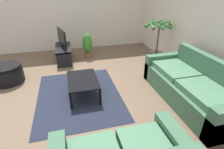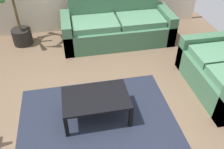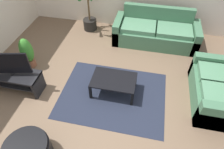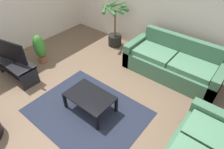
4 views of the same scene
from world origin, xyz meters
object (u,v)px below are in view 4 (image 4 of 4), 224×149
Objects in this scene: couch_main at (172,64)px; tv at (10,51)px; potted_palm at (115,27)px; potted_plant_small at (40,48)px; coffee_table at (90,97)px; tv_stand at (16,67)px.

tv reaches higher than couch_main.
couch_main is 1.71× the size of potted_palm.
couch_main is 3.33m from potted_plant_small.
potted_palm is (-1.21, 2.31, 0.25)m from coffee_table.
tv is 1.09× the size of potted_plant_small.
potted_plant_small is (-0.94, -1.91, -0.17)m from potted_palm.
tv is at bearing 102.95° from tv_stand.
coffee_table is (-0.74, -2.04, 0.03)m from couch_main.
couch_main is 1.99m from potted_palm.
potted_plant_small reaches higher than coffee_table.
tv_stand is 1.41× the size of potted_plant_small.
couch_main is at bearing 29.73° from potted_plant_small.
potted_palm reaches higher than couch_main.
coffee_table is (2.05, 0.35, 0.04)m from tv_stand.
tv_stand is at bearing -77.05° from tv.
tv is 2.79m from potted_palm.
coffee_table is at bearing 9.57° from tv.
tv is at bearing -107.57° from potted_palm.
potted_palm is (0.84, 2.65, -0.14)m from tv.
couch_main reaches higher than tv_stand.
coffee_table is at bearing -62.23° from potted_palm.
tv_stand is at bearing -139.39° from couch_main.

